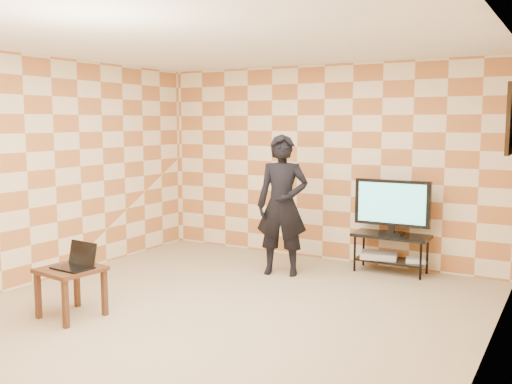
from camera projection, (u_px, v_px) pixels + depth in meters
floor at (228, 308)px, 5.93m from camera, size 5.00×5.00×0.00m
wall_back at (324, 163)px, 7.92m from camera, size 5.00×0.02×2.70m
wall_front at (14, 213)px, 3.61m from camera, size 5.00×0.02×2.70m
wall_left at (55, 169)px, 6.99m from camera, size 0.02×5.00×2.70m
wall_right at (491, 194)px, 4.54m from camera, size 0.02×5.00×2.70m
ceiling at (226, 42)px, 5.60m from camera, size 5.00×5.00×0.02m
wall_art at (512, 119)px, 5.81m from camera, size 0.04×0.72×0.72m
tv_stand at (391, 245)px, 7.27m from camera, size 0.96×0.43×0.50m
tv at (392, 204)px, 7.21m from camera, size 0.96×0.19×0.70m
dvd_player at (379, 255)px, 7.35m from camera, size 0.50×0.40×0.07m
game_console at (416, 260)px, 7.13m from camera, size 0.27×0.22×0.05m
side_table at (71, 276)px, 5.60m from camera, size 0.60×0.60×0.50m
laptop at (76, 262)px, 5.58m from camera, size 0.39×0.31×0.25m
person at (282, 205)px, 7.14m from camera, size 0.74×0.59×1.77m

